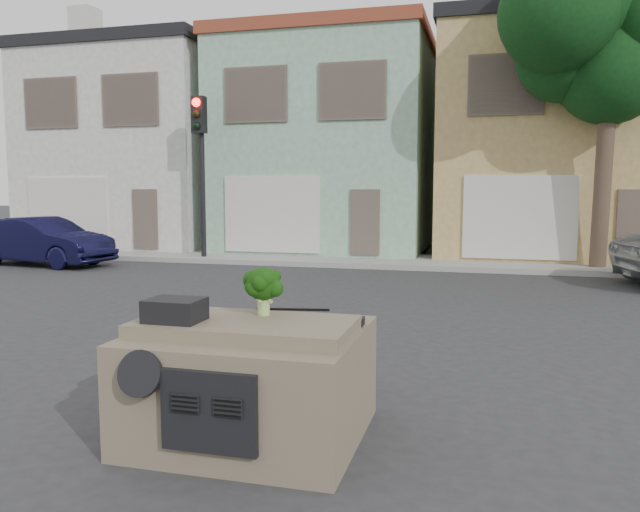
% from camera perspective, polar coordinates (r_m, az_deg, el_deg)
% --- Properties ---
extents(ground_plane, '(120.00, 120.00, 0.00)m').
position_cam_1_polar(ground_plane, '(8.79, 0.99, -8.86)').
color(ground_plane, '#303033').
rests_on(ground_plane, ground).
extents(sidewalk, '(40.00, 3.00, 0.15)m').
position_cam_1_polar(sidewalk, '(18.97, 8.69, -0.53)').
color(sidewalk, gray).
rests_on(sidewalk, ground).
extents(townhouse_white, '(7.20, 8.20, 7.55)m').
position_cam_1_polar(townhouse_white, '(26.25, -15.04, 9.28)').
color(townhouse_white, silver).
rests_on(townhouse_white, ground).
extents(townhouse_mint, '(7.20, 8.20, 7.55)m').
position_cam_1_polar(townhouse_mint, '(23.45, 1.29, 9.87)').
color(townhouse_mint, '#8CB598').
rests_on(townhouse_mint, ground).
extents(townhouse_tan, '(7.20, 8.20, 7.55)m').
position_cam_1_polar(townhouse_tan, '(22.86, 20.15, 9.59)').
color(townhouse_tan, tan).
rests_on(townhouse_tan, ground).
extents(navy_sedan, '(4.49, 2.06, 1.43)m').
position_cam_1_polar(navy_sedan, '(20.29, -23.89, -0.77)').
color(navy_sedan, black).
rests_on(navy_sedan, ground).
extents(traffic_signal, '(0.40, 0.40, 5.10)m').
position_cam_1_polar(traffic_signal, '(19.69, -10.82, 6.89)').
color(traffic_signal, black).
rests_on(traffic_signal, ground).
extents(tree_near, '(4.40, 4.00, 8.50)m').
position_cam_1_polar(tree_near, '(18.38, 24.70, 11.81)').
color(tree_near, '#0E3311').
rests_on(tree_near, ground).
extents(car_dashboard, '(2.00, 1.80, 1.12)m').
position_cam_1_polar(car_dashboard, '(5.88, -6.23, -10.89)').
color(car_dashboard, '#6F614D').
rests_on(car_dashboard, ground).
extents(instrument_hump, '(0.48, 0.38, 0.20)m').
position_cam_1_polar(instrument_hump, '(5.65, -13.12, -4.83)').
color(instrument_hump, black).
rests_on(instrument_hump, car_dashboard).
extents(wiper_arm, '(0.69, 0.15, 0.02)m').
position_cam_1_polar(wiper_arm, '(6.00, -2.47, -4.89)').
color(wiper_arm, black).
rests_on(wiper_arm, car_dashboard).
extents(broccoli, '(0.52, 0.52, 0.46)m').
position_cam_1_polar(broccoli, '(5.77, -5.19, -3.17)').
color(broccoli, black).
rests_on(broccoli, car_dashboard).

